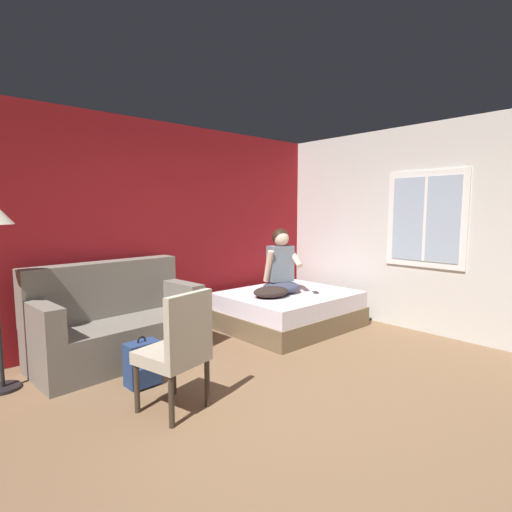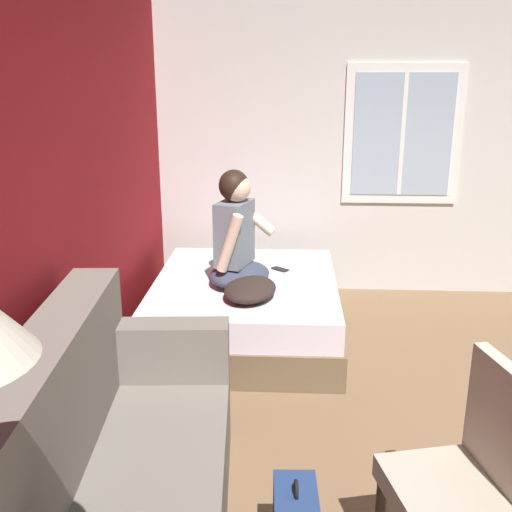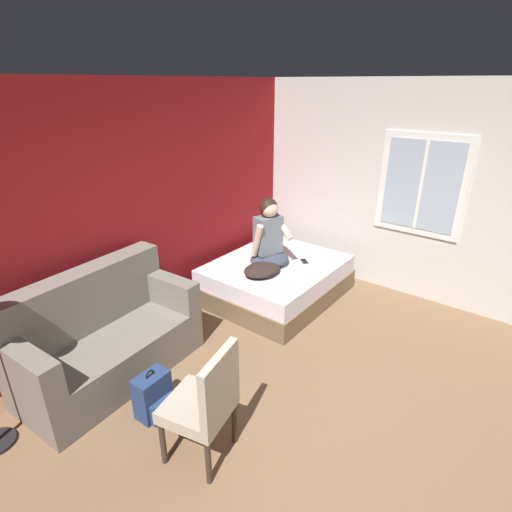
# 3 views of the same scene
# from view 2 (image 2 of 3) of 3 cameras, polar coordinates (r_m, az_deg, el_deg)

# --- Properties ---
(wall_back_accent) EXTENTS (10.90, 0.16, 2.70)m
(wall_back_accent) POSITION_cam_2_polar(r_m,az_deg,el_deg) (2.96, -22.80, 2.39)
(wall_back_accent) COLOR maroon
(wall_back_accent) RESTS_ON ground
(wall_side_with_window) EXTENTS (0.19, 6.64, 2.70)m
(wall_side_with_window) POSITION_cam_2_polar(r_m,az_deg,el_deg) (5.82, 17.39, 9.70)
(wall_side_with_window) COLOR silver
(wall_side_with_window) RESTS_ON ground
(bed) EXTENTS (1.74, 1.45, 0.48)m
(bed) POSITION_cam_2_polar(r_m,az_deg,el_deg) (4.75, -0.99, -5.05)
(bed) COLOR brown
(bed) RESTS_ON ground
(couch) EXTENTS (1.75, 0.94, 1.04)m
(couch) POSITION_cam_2_polar(r_m,az_deg,el_deg) (2.78, -13.54, -19.58)
(couch) COLOR slate
(couch) RESTS_ON ground
(side_chair) EXTENTS (0.55, 0.55, 0.98)m
(side_chair) POSITION_cam_2_polar(r_m,az_deg,el_deg) (2.62, 19.54, -19.01)
(side_chair) COLOR #382D23
(side_chair) RESTS_ON ground
(person_seated) EXTENTS (0.63, 0.58, 0.88)m
(person_seated) POSITION_cam_2_polar(r_m,az_deg,el_deg) (4.47, -1.83, 1.62)
(person_seated) COLOR #383D51
(person_seated) RESTS_ON bed
(throw_pillow) EXTENTS (0.55, 0.46, 0.14)m
(throw_pillow) POSITION_cam_2_polar(r_m,az_deg,el_deg) (4.27, -0.57, -3.18)
(throw_pillow) COLOR #2D231E
(throw_pillow) RESTS_ON bed
(cell_phone) EXTENTS (0.14, 0.15, 0.01)m
(cell_phone) POSITION_cam_2_polar(r_m,az_deg,el_deg) (4.90, 2.29, -1.27)
(cell_phone) COLOR black
(cell_phone) RESTS_ON bed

